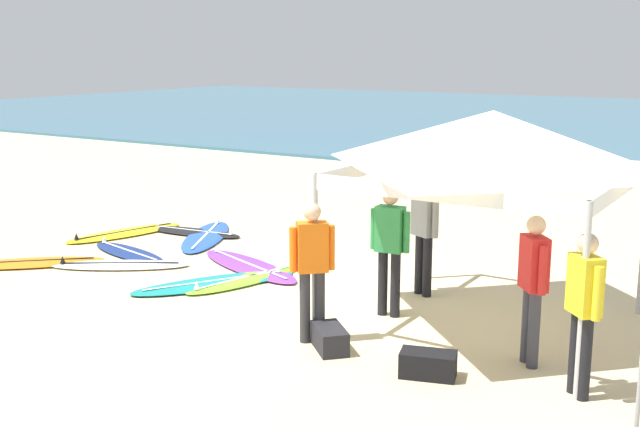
{
  "coord_description": "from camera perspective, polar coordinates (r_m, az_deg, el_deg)",
  "views": [
    {
      "loc": [
        6.46,
        -8.63,
        3.49
      ],
      "look_at": [
        0.1,
        1.53,
        1.0
      ],
      "focal_mm": 44.87,
      "sensor_mm": 36.0,
      "label": 1
    }
  ],
  "objects": [
    {
      "name": "gear_bag_by_pole",
      "position": [
        8.85,
        7.71,
        -10.62
      ],
      "size": [
        0.67,
        0.48,
        0.28
      ],
      "primitive_type": "cube",
      "rotation": [
        0.0,
        0.0,
        0.29
      ],
      "color": "black",
      "rests_on": "ground"
    },
    {
      "name": "surfboard_white",
      "position": [
        13.39,
        -14.13,
        -3.57
      ],
      "size": [
        2.21,
        1.73,
        0.19
      ],
      "color": "white",
      "rests_on": "ground"
    },
    {
      "name": "surfboard_purple",
      "position": [
        12.99,
        -5.1,
        -3.73
      ],
      "size": [
        2.58,
        1.53,
        0.19
      ],
      "color": "purple",
      "rests_on": "ground"
    },
    {
      "name": "surfboard_lime",
      "position": [
        12.24,
        -5.46,
        -4.71
      ],
      "size": [
        1.08,
        2.2,
        0.19
      ],
      "color": "#7AD12D",
      "rests_on": "ground"
    },
    {
      "name": "surfboard_navy",
      "position": [
        14.16,
        -13.49,
        -2.71
      ],
      "size": [
        2.08,
        1.01,
        0.19
      ],
      "color": "navy",
      "rests_on": "ground"
    },
    {
      "name": "person_yellow",
      "position": [
        8.45,
        18.3,
        -6.1
      ],
      "size": [
        0.41,
        0.42,
        1.71
      ],
      "color": "black",
      "rests_on": "ground"
    },
    {
      "name": "surfboard_yellow",
      "position": [
        15.66,
        -13.78,
        -1.35
      ],
      "size": [
        1.25,
        2.48,
        0.19
      ],
      "color": "yellow",
      "rests_on": "ground"
    },
    {
      "name": "surfboard_orange",
      "position": [
        13.95,
        -20.08,
        -3.33
      ],
      "size": [
        2.21,
        2.13,
        0.19
      ],
      "color": "orange",
      "rests_on": "ground"
    },
    {
      "name": "ground_plane",
      "position": [
        11.34,
        -4.56,
        -6.24
      ],
      "size": [
        80.0,
        80.0,
        0.0
      ],
      "primitive_type": "plane",
      "color": "beige"
    },
    {
      "name": "surfboard_blue",
      "position": [
        15.09,
        -8.13,
        -1.62
      ],
      "size": [
        1.78,
        2.59,
        0.19
      ],
      "color": "blue",
      "rests_on": "ground"
    },
    {
      "name": "canopy_tent",
      "position": [
        10.0,
        12.19,
        5.14
      ],
      "size": [
        3.26,
        3.26,
        2.75
      ],
      "color": "#B7B7BC",
      "rests_on": "ground"
    },
    {
      "name": "surfboard_teal",
      "position": [
        12.14,
        -7.49,
        -4.91
      ],
      "size": [
        1.91,
        2.57,
        0.19
      ],
      "color": "#19847F",
      "rests_on": "ground"
    },
    {
      "name": "person_orange",
      "position": [
        9.51,
        -0.56,
        -3.52
      ],
      "size": [
        0.42,
        0.41,
        1.71
      ],
      "color": "#2D2D33",
      "rests_on": "ground"
    },
    {
      "name": "person_grey",
      "position": [
        11.42,
        7.45,
        -1.02
      ],
      "size": [
        0.5,
        0.36,
        1.71
      ],
      "color": "black",
      "rests_on": "ground"
    },
    {
      "name": "surfboard_black",
      "position": [
        15.49,
        -9.06,
        -1.3
      ],
      "size": [
        2.14,
        0.82,
        0.19
      ],
      "color": "black",
      "rests_on": "ground"
    },
    {
      "name": "gear_bag_near_tent",
      "position": [
        9.51,
        0.7,
        -8.91
      ],
      "size": [
        0.66,
        0.64,
        0.28
      ],
      "primitive_type": "cube",
      "rotation": [
        0.0,
        0.0,
        2.38
      ],
      "color": "#232328",
      "rests_on": "ground"
    },
    {
      "name": "person_green",
      "position": [
        10.47,
        4.99,
        -2.13
      ],
      "size": [
        0.55,
        0.25,
        1.71
      ],
      "color": "black",
      "rests_on": "ground"
    },
    {
      "name": "person_red",
      "position": [
        9.13,
        14.97,
        -4.59
      ],
      "size": [
        0.4,
        0.44,
        1.71
      ],
      "color": "#383842",
      "rests_on": "ground"
    }
  ]
}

